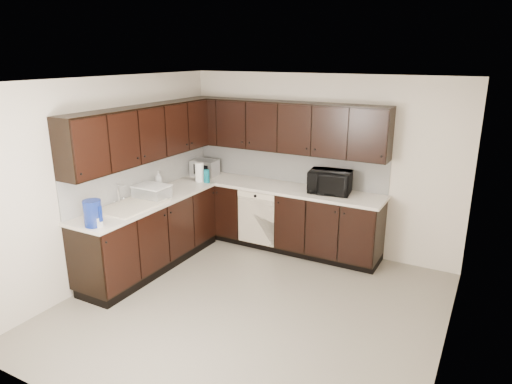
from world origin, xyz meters
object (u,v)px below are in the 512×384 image
toaster_oven (205,168)px  storage_bin (152,192)px  sink (132,211)px  microwave (330,182)px  blue_pitcher (93,213)px

toaster_oven → storage_bin: (0.06, -1.29, -0.04)m
sink → microwave: size_ratio=1.48×
toaster_oven → blue_pitcher: (0.17, -2.38, 0.03)m
sink → toaster_oven: bearing=92.3°
microwave → storage_bin: 2.37m
toaster_oven → storage_bin: 1.29m
sink → toaster_oven: size_ratio=2.12×
storage_bin → blue_pitcher: bearing=-84.2°
blue_pitcher → storage_bin: bearing=75.0°
blue_pitcher → toaster_oven: bearing=73.2°
sink → blue_pitcher: 0.72m
sink → blue_pitcher: size_ratio=2.78×
blue_pitcher → sink: bearing=77.4°
toaster_oven → microwave: bearing=-5.3°
storage_bin → blue_pitcher: 1.09m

